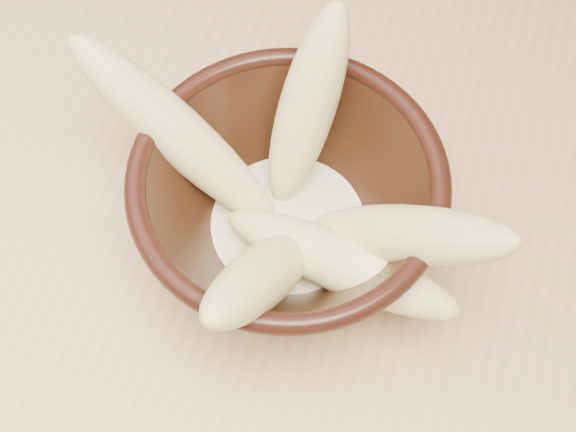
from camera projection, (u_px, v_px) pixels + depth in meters
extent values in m
plane|color=tan|center=(320.00, 413.00, 1.21)|extent=(4.00, 4.00, 0.00)
cube|color=tan|center=(357.00, 164.00, 0.56)|extent=(1.20, 0.80, 0.04)
cylinder|color=tan|center=(24.00, 5.00, 1.12)|extent=(0.05, 0.05, 0.71)
cylinder|color=black|center=(288.00, 246.00, 0.50)|extent=(0.08, 0.08, 0.01)
cylinder|color=black|center=(288.00, 234.00, 0.49)|extent=(0.08, 0.08, 0.01)
torus|color=black|center=(288.00, 180.00, 0.43)|extent=(0.18, 0.18, 0.01)
cylinder|color=beige|center=(288.00, 228.00, 0.48)|extent=(0.10, 0.10, 0.01)
ellipsoid|color=#F4E190|center=(307.00, 108.00, 0.45)|extent=(0.05, 0.10, 0.13)
ellipsoid|color=#F4E190|center=(178.00, 134.00, 0.45)|extent=(0.15, 0.06, 0.12)
ellipsoid|color=#F4E190|center=(404.00, 235.00, 0.42)|extent=(0.13, 0.06, 0.12)
ellipsoid|color=#F4E190|center=(340.00, 263.00, 0.44)|extent=(0.15, 0.06, 0.04)
ellipsoid|color=#F4E190|center=(262.00, 276.00, 0.41)|extent=(0.06, 0.12, 0.11)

